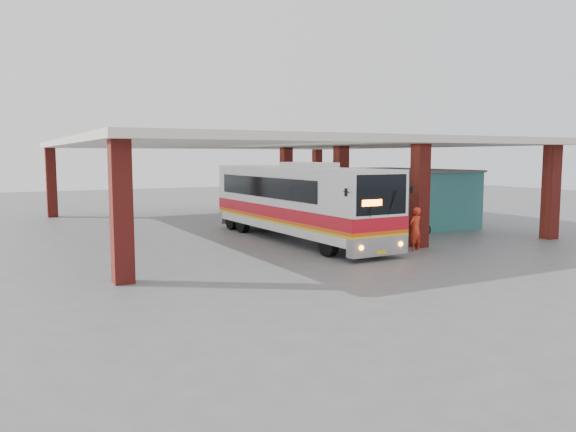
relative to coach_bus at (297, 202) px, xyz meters
The scene contains 8 objects.
ground 2.20m from the coach_bus, 62.56° to the right, with size 90.00×90.00×0.00m, color #515154.
brick_columns 4.37m from the coach_bus, 62.26° to the left, with size 20.10×21.60×4.35m.
canopy_roof 6.10m from the coach_bus, 78.42° to the left, with size 21.00×23.00×0.30m, color beige.
shop_building 8.58m from the coach_bus, 19.41° to the left, with size 5.20×8.20×3.11m.
coach_bus is the anchor object (origin of this frame).
motorcycle 5.70m from the coach_bus, 17.68° to the right, with size 0.68×1.95×1.02m, color black.
pedestrian 5.61m from the coach_bus, 58.22° to the right, with size 0.64×0.42×1.77m, color red.
red_chair 8.81m from the coach_bus, 49.14° to the left, with size 0.57×0.57×0.84m.
Camera 1 is at (-12.97, -21.14, 3.86)m, focal length 35.00 mm.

